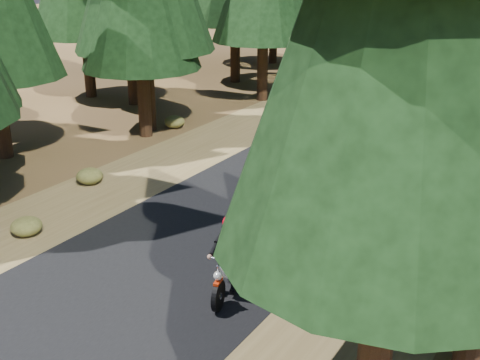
# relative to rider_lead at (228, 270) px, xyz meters

# --- Properties ---
(ground) EXTENTS (120.00, 120.00, 0.00)m
(ground) POSITION_rel_rider_lead_xyz_m (-1.86, 2.01, -0.59)
(ground) COLOR #423117
(ground) RESTS_ON ground
(road) EXTENTS (6.00, 100.00, 0.01)m
(road) POSITION_rel_rider_lead_xyz_m (-1.86, 7.01, -0.58)
(road) COLOR black
(road) RESTS_ON ground
(shoulder_l) EXTENTS (3.20, 100.00, 0.01)m
(shoulder_l) POSITION_rel_rider_lead_xyz_m (-6.46, 7.01, -0.59)
(shoulder_l) COLOR brown
(shoulder_l) RESTS_ON ground
(shoulder_r) EXTENTS (3.20, 100.00, 0.01)m
(shoulder_r) POSITION_rel_rider_lead_xyz_m (2.74, 7.01, -0.59)
(shoulder_r) COLOR brown
(shoulder_r) RESTS_ON ground
(understory_shrubs) EXTENTS (15.63, 29.31, 0.69)m
(understory_shrubs) POSITION_rel_rider_lead_xyz_m (-0.39, 10.16, -0.31)
(understory_shrubs) COLOR #474C1E
(understory_shrubs) RESTS_ON ground
(rider_lead) EXTENTS (1.08, 2.06, 1.76)m
(rider_lead) POSITION_rel_rider_lead_xyz_m (0.00, 0.00, 0.00)
(rider_lead) COLOR silver
(rider_lead) RESTS_ON road
(rider_follow) EXTENTS (0.87, 1.66, 1.42)m
(rider_follow) POSITION_rel_rider_lead_xyz_m (-2.86, 8.92, -0.11)
(rider_follow) COLOR maroon
(rider_follow) RESTS_ON road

